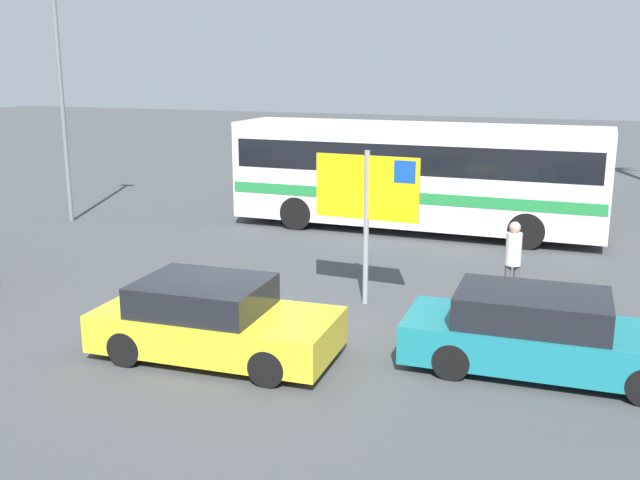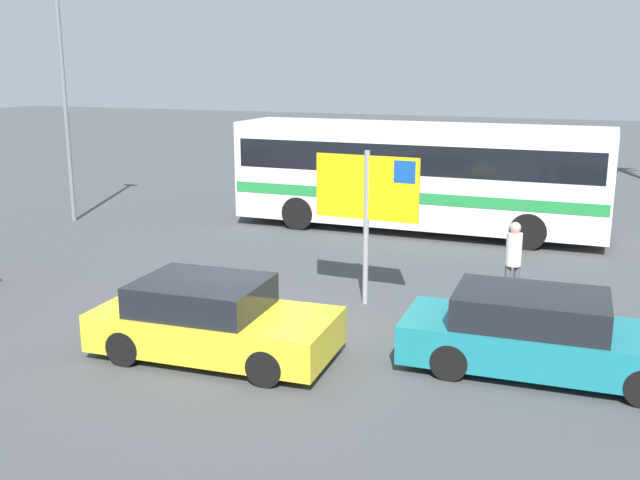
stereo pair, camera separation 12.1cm
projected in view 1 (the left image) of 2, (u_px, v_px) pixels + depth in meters
The scene contains 7 objects.
ground at pixel (246, 340), 13.24m from camera, with size 120.00×120.00×0.00m, color #424447.
bus_front_coach at pixel (416, 172), 21.52m from camera, with size 10.86×2.45×3.17m.
ferry_sign at pixel (369, 194), 14.69m from camera, with size 2.20×0.18×3.20m.
car_yellow at pixel (213, 320), 12.37m from camera, with size 4.16×2.07×1.32m.
car_teal at pixel (543, 335), 11.72m from camera, with size 4.64×1.87×1.32m.
pedestrian_crossing_lot at pixel (513, 256), 14.93m from camera, with size 0.32×0.32×1.76m.
lamp_post_left_side at pixel (61, 95), 22.36m from camera, with size 0.56×0.20×7.27m.
Camera 1 is at (5.74, -11.13, 4.86)m, focal length 40.95 mm.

